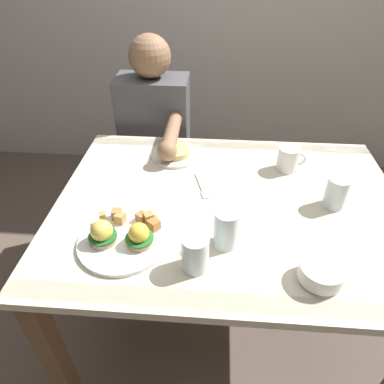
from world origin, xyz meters
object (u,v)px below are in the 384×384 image
Objects in this scene: coffee_mug at (288,158)px; side_plate at (175,153)px; fork at (202,187)px; diner_person at (155,138)px; dining_table at (227,225)px; water_glass_near at (195,255)px; water_glass_extra at (226,231)px; eggs_benedict_plate at (123,236)px; fruit_bowl at (321,273)px; water_glass_far at (336,194)px.

coffee_mug is 0.56× the size of side_plate.
diner_person is (-0.26, 0.52, -0.09)m from fork.
water_glass_near reaches higher than dining_table.
water_glass_near is 0.10× the size of diner_person.
diner_person is at bearing 147.73° from coffee_mug.
water_glass_near is at bearing -131.75° from water_glass_extra.
eggs_benedict_plate is 2.25× the size of fruit_bowl.
water_glass_extra is at bearing -94.07° from dining_table.
dining_table is 0.42m from fruit_bowl.
side_plate is at bearing 154.16° from water_glass_far.
water_glass_extra is at bearing -119.68° from coffee_mug.
fork is 0.37m from water_glass_near.
water_glass_near is (0.00, -0.37, 0.04)m from fork.
fruit_bowl is at bearing -88.76° from coffee_mug.
fruit_bowl is (0.24, -0.31, 0.14)m from dining_table.
fork is at bearing 90.10° from water_glass_near.
fruit_bowl is 0.97× the size of water_glass_extra.
diner_person is at bearing 92.89° from eggs_benedict_plate.
coffee_mug is 0.45m from side_plate.
fork is 0.29m from water_glass_extra.
fork is at bearing 171.46° from water_glass_far.
dining_table is 4.44× the size of eggs_benedict_plate.
water_glass_extra is (-0.01, -0.20, 0.16)m from dining_table.
dining_table is 0.39m from water_glass_far.
water_glass_near is (-0.33, -0.52, -0.00)m from coffee_mug.
coffee_mug is 0.90× the size of water_glass_extra.
water_glass_extra is at bearing -67.02° from side_plate.
dining_table is at bearing -52.87° from side_plate.
eggs_benedict_plate is at bearing -161.41° from water_glass_far.
fruit_bowl is 1.08× the size of coffee_mug.
eggs_benedict_plate is at bearing -176.83° from water_glass_extra.
diner_person reaches higher than fruit_bowl.
water_glass_near is 0.13m from water_glass_extra.
eggs_benedict_plate is 1.35× the size of side_plate.
fruit_bowl is (0.56, -0.10, 0.01)m from eggs_benedict_plate.
dining_table is at bearing 33.67° from eggs_benedict_plate.
fruit_bowl reaches higher than dining_table.
dining_table is at bearing -39.56° from fork.
dining_table is 0.70m from diner_person.
water_glass_far is at bearing 70.76° from fruit_bowl.
water_glass_extra is at bearing -73.06° from fork.
water_glass_far is at bearing -59.80° from coffee_mug.
dining_table is 1.05× the size of diner_person.
eggs_benedict_plate is 0.70m from coffee_mug.
fork is at bearing -63.20° from diner_person.
dining_table is 10.76× the size of coffee_mug.
water_glass_near is 0.94m from diner_person.
dining_table is 0.36m from coffee_mug.
coffee_mug is at bearing -7.96° from side_plate.
fruit_bowl reaches higher than fork.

